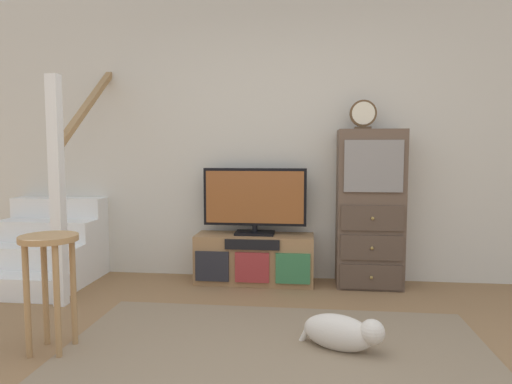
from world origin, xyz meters
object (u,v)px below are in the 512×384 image
media_console (254,259)px  television (255,199)px  side_cabinet (370,209)px  bar_stool_near (50,266)px  desk_clock (363,115)px  dog (343,332)px

media_console → television: bearing=90.0°
media_console → side_cabinet: side_cabinet is taller
media_console → television: size_ratio=1.14×
bar_stool_near → desk_clock: bearing=38.3°
media_console → desk_clock: size_ratio=4.22×
media_console → desk_clock: 1.63m
desk_clock → bar_stool_near: 2.75m
media_console → side_cabinet: 1.14m
side_cabinet → bar_stool_near: size_ratio=1.96×
desk_clock → dog: size_ratio=0.50×
desk_clock → media_console: bearing=179.7°
media_console → dog: (0.70, -1.39, -0.11)m
television → bar_stool_near: size_ratio=1.33×
dog → media_console: bearing=116.8°
bar_stool_near → dog: 1.81m
media_console → dog: size_ratio=2.11×
side_cabinet → bar_stool_near: (-2.09, -1.60, -0.17)m
television → desk_clock: desk_clock is taller
side_cabinet → desk_clock: desk_clock is taller
bar_stool_near → dog: bar_stool_near is taller
television → media_console: bearing=-90.0°
media_console → dog: bearing=-63.2°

